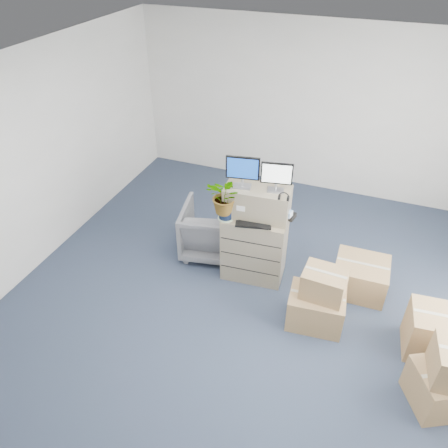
{
  "coord_description": "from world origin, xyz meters",
  "views": [
    {
      "loc": [
        1.09,
        -3.44,
        4.04
      ],
      "look_at": [
        -0.38,
        0.4,
        1.09
      ],
      "focal_mm": 35.0,
      "sensor_mm": 36.0,
      "label": 1
    }
  ],
  "objects_px": {
    "monitor_left": "(243,170)",
    "water_bottle": "(263,208)",
    "keyboard": "(253,224)",
    "potted_plant": "(226,201)",
    "monitor_right": "(277,176)",
    "filing_cabinet_lower": "(254,246)",
    "office_chair": "(212,228)"
  },
  "relations": [
    {
      "from": "filing_cabinet_lower",
      "to": "office_chair",
      "type": "distance_m",
      "value": 0.74
    },
    {
      "from": "monitor_right",
      "to": "office_chair",
      "type": "height_order",
      "value": "monitor_right"
    },
    {
      "from": "keyboard",
      "to": "potted_plant",
      "type": "distance_m",
      "value": 0.44
    },
    {
      "from": "water_bottle",
      "to": "potted_plant",
      "type": "distance_m",
      "value": 0.49
    },
    {
      "from": "monitor_right",
      "to": "keyboard",
      "type": "relative_size",
      "value": 0.85
    },
    {
      "from": "filing_cabinet_lower",
      "to": "monitor_right",
      "type": "relative_size",
      "value": 2.5
    },
    {
      "from": "monitor_left",
      "to": "monitor_right",
      "type": "height_order",
      "value": "monitor_left"
    },
    {
      "from": "monitor_right",
      "to": "filing_cabinet_lower",
      "type": "bearing_deg",
      "value": -175.6
    },
    {
      "from": "monitor_right",
      "to": "office_chair",
      "type": "bearing_deg",
      "value": 157.59
    },
    {
      "from": "monitor_left",
      "to": "water_bottle",
      "type": "xyz_separation_m",
      "value": [
        0.26,
        0.05,
        -0.5
      ]
    },
    {
      "from": "keyboard",
      "to": "monitor_left",
      "type": "bearing_deg",
      "value": 129.53
    },
    {
      "from": "monitor_left",
      "to": "office_chair",
      "type": "xyz_separation_m",
      "value": [
        -0.51,
        0.24,
        -1.14
      ]
    },
    {
      "from": "water_bottle",
      "to": "office_chair",
      "type": "distance_m",
      "value": 1.02
    },
    {
      "from": "monitor_left",
      "to": "water_bottle",
      "type": "relative_size",
      "value": 1.66
    },
    {
      "from": "filing_cabinet_lower",
      "to": "monitor_right",
      "type": "distance_m",
      "value": 1.09
    },
    {
      "from": "monitor_left",
      "to": "keyboard",
      "type": "distance_m",
      "value": 0.67
    },
    {
      "from": "monitor_right",
      "to": "potted_plant",
      "type": "height_order",
      "value": "monitor_right"
    },
    {
      "from": "monitor_left",
      "to": "keyboard",
      "type": "relative_size",
      "value": 0.92
    },
    {
      "from": "monitor_left",
      "to": "water_bottle",
      "type": "distance_m",
      "value": 0.57
    },
    {
      "from": "monitor_left",
      "to": "potted_plant",
      "type": "bearing_deg",
      "value": -143.07
    },
    {
      "from": "keyboard",
      "to": "office_chair",
      "type": "relative_size",
      "value": 0.52
    },
    {
      "from": "potted_plant",
      "to": "monitor_right",
      "type": "bearing_deg",
      "value": 20.97
    },
    {
      "from": "monitor_left",
      "to": "monitor_right",
      "type": "bearing_deg",
      "value": -2.7
    },
    {
      "from": "filing_cabinet_lower",
      "to": "water_bottle",
      "type": "relative_size",
      "value": 3.83
    },
    {
      "from": "monitor_right",
      "to": "water_bottle",
      "type": "relative_size",
      "value": 1.53
    },
    {
      "from": "monitor_right",
      "to": "water_bottle",
      "type": "xyz_separation_m",
      "value": [
        -0.14,
        -0.0,
        -0.48
      ]
    },
    {
      "from": "filing_cabinet_lower",
      "to": "office_chair",
      "type": "xyz_separation_m",
      "value": [
        -0.7,
        0.25,
        -0.05
      ]
    },
    {
      "from": "filing_cabinet_lower",
      "to": "water_bottle",
      "type": "height_order",
      "value": "water_bottle"
    },
    {
      "from": "monitor_right",
      "to": "potted_plant",
      "type": "relative_size",
      "value": 0.64
    },
    {
      "from": "keyboard",
      "to": "filing_cabinet_lower",
      "type": "bearing_deg",
      "value": 83.8
    },
    {
      "from": "monitor_left",
      "to": "office_chair",
      "type": "distance_m",
      "value": 1.27
    },
    {
      "from": "filing_cabinet_lower",
      "to": "potted_plant",
      "type": "distance_m",
      "value": 0.82
    }
  ]
}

